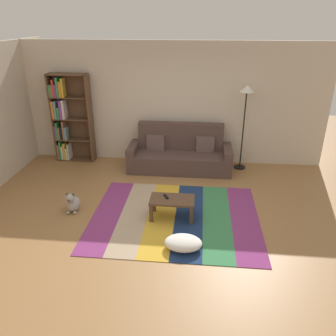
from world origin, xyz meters
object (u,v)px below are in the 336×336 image
at_px(couch, 180,155).
at_px(standing_lamp, 246,100).
at_px(bookshelf, 67,118).
at_px(coffee_table, 172,202).
at_px(tv_remote, 166,196).
at_px(pouf, 183,243).
at_px(dog, 73,203).

bearing_deg(couch, standing_lamp, 7.33).
distance_m(bookshelf, coffee_table, 3.59).
bearing_deg(bookshelf, tv_remote, -42.15).
bearing_deg(tv_remote, standing_lamp, 29.17).
relative_size(pouf, dog, 1.40).
relative_size(bookshelf, dog, 5.08).
height_order(coffee_table, standing_lamp, standing_lamp).
bearing_deg(dog, couch, 49.08).
relative_size(couch, standing_lamp, 1.21).
bearing_deg(couch, bookshelf, 173.80).
bearing_deg(bookshelf, couch, -6.20).
distance_m(couch, dog, 2.67).
xyz_separation_m(dog, standing_lamp, (3.10, 2.19, 1.39)).
xyz_separation_m(couch, standing_lamp, (1.36, 0.17, 1.22)).
bearing_deg(bookshelf, coffee_table, -41.57).
xyz_separation_m(bookshelf, coffee_table, (2.63, -2.33, -0.73)).
relative_size(dog, standing_lamp, 0.21).
xyz_separation_m(couch, pouf, (0.25, -2.88, -0.23)).
height_order(bookshelf, coffee_table, bookshelf).
distance_m(couch, standing_lamp, 1.83).
bearing_deg(bookshelf, standing_lamp, -1.59).
distance_m(pouf, standing_lamp, 3.56).
height_order(coffee_table, dog, dog).
xyz_separation_m(couch, coffee_table, (0.01, -2.05, -0.04)).
bearing_deg(coffee_table, pouf, -74.00).
distance_m(dog, tv_remote, 1.66).
relative_size(bookshelf, tv_remote, 13.45).
distance_m(couch, pouf, 2.90).
bearing_deg(pouf, bookshelf, 132.19).
distance_m(bookshelf, standing_lamp, 4.02).
xyz_separation_m(dog, tv_remote, (1.64, 0.01, 0.21)).
bearing_deg(pouf, coffee_table, 106.00).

